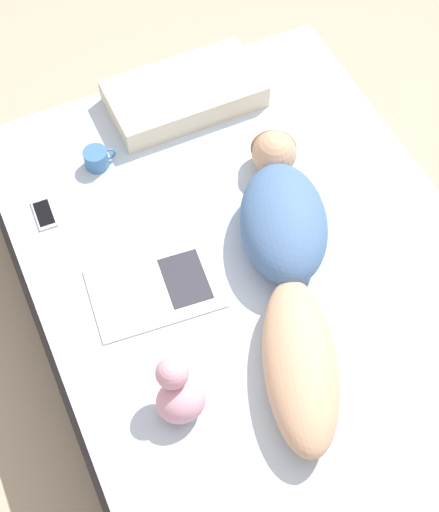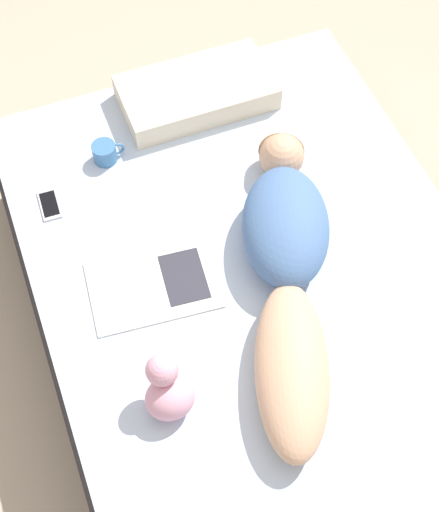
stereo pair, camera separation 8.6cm
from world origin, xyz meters
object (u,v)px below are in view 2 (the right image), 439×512
object	(u,v)px
person	(287,266)
cell_phone	(50,205)
coffee_mug	(105,152)
open_magazine	(155,284)

from	to	relation	value
person	cell_phone	xyz separation A→B (m)	(-0.71, 0.62, -0.09)
coffee_mug	open_magazine	bearing A→B (deg)	-90.19
person	coffee_mug	size ratio (longest dim) A/B	9.79
coffee_mug	cell_phone	distance (m)	0.30
coffee_mug	cell_phone	bearing A→B (deg)	-152.21
open_magazine	coffee_mug	distance (m)	0.62
person	open_magazine	bearing A→B (deg)	-176.81
person	coffee_mug	distance (m)	0.89
person	cell_phone	world-z (taller)	person
person	open_magazine	world-z (taller)	person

